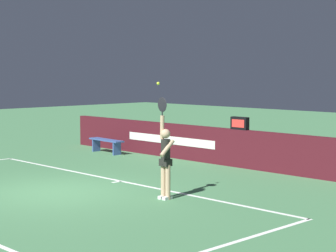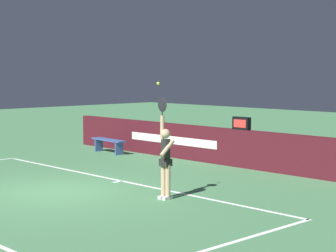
{
  "view_description": "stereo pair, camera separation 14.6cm",
  "coord_description": "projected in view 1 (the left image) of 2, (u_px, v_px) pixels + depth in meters",
  "views": [
    {
      "loc": [
        12.27,
        -8.16,
        2.92
      ],
      "look_at": [
        2.51,
        1.33,
        1.68
      ],
      "focal_mm": 64.79,
      "sensor_mm": 36.0,
      "label": 1
    },
    {
      "loc": [
        12.37,
        -8.05,
        2.92
      ],
      "look_at": [
        2.51,
        1.33,
        1.68
      ],
      "focal_mm": 64.79,
      "sensor_mm": 36.0,
      "label": 2
    }
  ],
  "objects": [
    {
      "name": "tennis_ball",
      "position": [
        158.0,
        83.0,
        13.67
      ],
      "size": [
        0.07,
        0.07,
        0.07
      ],
      "color": "#D0E630"
    },
    {
      "name": "back_wall",
      "position": [
        222.0,
        146.0,
        18.89
      ],
      "size": [
        14.64,
        0.22,
        1.15
      ],
      "color": "#48131C",
      "rests_on": "ground"
    },
    {
      "name": "courtside_bench_near",
      "position": [
        106.0,
        142.0,
        21.56
      ],
      "size": [
        1.71,
        0.47,
        0.5
      ],
      "color": "#385393",
      "rests_on": "ground"
    },
    {
      "name": "speed_display",
      "position": [
        240.0,
        123.0,
        18.32
      ],
      "size": [
        0.6,
        0.17,
        0.39
      ],
      "color": "black",
      "rests_on": "back_wall"
    },
    {
      "name": "court_lines",
      "position": [
        35.0,
        195.0,
        14.27
      ],
      "size": [
        11.71,
        5.41,
        0.0
      ],
      "color": "white",
      "rests_on": "ground"
    },
    {
      "name": "ground_plane",
      "position": [
        57.0,
        192.0,
        14.69
      ],
      "size": [
        60.0,
        60.0,
        0.0
      ],
      "primitive_type": "plane",
      "color": "#457D4F"
    },
    {
      "name": "tennis_player",
      "position": [
        165.0,
        157.0,
        13.78
      ],
      "size": [
        0.42,
        0.44,
        2.34
      ],
      "color": "tan",
      "rests_on": "ground"
    }
  ]
}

